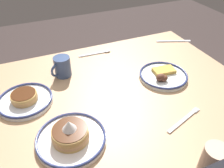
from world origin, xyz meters
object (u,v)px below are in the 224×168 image
at_px(plate_near_main, 25,99).
at_px(coffee_mug, 62,67).
at_px(plate_far_companion, 163,75).
at_px(fork_near, 184,120).
at_px(plate_center_pancakes, 71,136).
at_px(tea_spoon, 99,53).
at_px(butter_knife, 174,41).

distance_m(plate_near_main, coffee_mug, 0.25).
distance_m(plate_near_main, plate_far_companion, 0.68).
height_order(plate_near_main, plate_far_companion, same).
bearing_deg(plate_near_main, coffee_mug, -145.07).
bearing_deg(plate_near_main, fork_near, 147.80).
bearing_deg(plate_far_companion, coffee_mug, -25.67).
bearing_deg(plate_center_pancakes, fork_near, 170.20).
distance_m(plate_far_companion, tea_spoon, 0.42).
bearing_deg(plate_center_pancakes, butter_knife, -147.46).
bearing_deg(fork_near, butter_knife, -121.96).
height_order(plate_far_companion, butter_knife, plate_far_companion).
distance_m(plate_far_companion, butter_knife, 0.44).
relative_size(plate_far_companion, tea_spoon, 1.25).
relative_size(fork_near, butter_knife, 0.92).
relative_size(plate_center_pancakes, tea_spoon, 1.33).
bearing_deg(coffee_mug, fork_near, 126.56).
distance_m(plate_far_companion, fork_near, 0.30).
xyz_separation_m(plate_near_main, tea_spoon, (-0.46, -0.29, -0.01)).
bearing_deg(butter_knife, fork_near, 58.04).
distance_m(plate_near_main, tea_spoon, 0.54).
distance_m(fork_near, tea_spoon, 0.67).
bearing_deg(butter_knife, plate_center_pancakes, 32.54).
distance_m(plate_near_main, butter_knife, 1.00).
distance_m(fork_near, butter_knife, 0.72).
height_order(coffee_mug, tea_spoon, coffee_mug).
bearing_deg(tea_spoon, coffee_mug, 29.26).
bearing_deg(coffee_mug, plate_center_pancakes, 80.40).
distance_m(plate_center_pancakes, coffee_mug, 0.44).
relative_size(fork_near, tea_spoon, 1.01).
xyz_separation_m(butter_knife, tea_spoon, (0.51, -0.04, 0.00)).
xyz_separation_m(plate_center_pancakes, coffee_mug, (-0.07, -0.43, 0.03)).
distance_m(plate_center_pancakes, butter_knife, 0.99).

